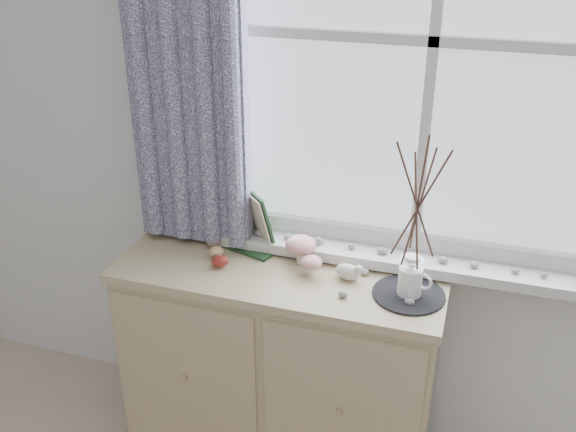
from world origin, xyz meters
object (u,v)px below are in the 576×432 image
(sideboard, at_px, (279,364))
(twig_pitcher, at_px, (418,201))
(botanical_book, at_px, (237,221))
(toadstool_cluster, at_px, (303,250))

(sideboard, bearing_deg, twig_pitcher, -2.28)
(botanical_book, bearing_deg, sideboard, -10.05)
(toadstool_cluster, bearing_deg, botanical_book, 171.84)
(sideboard, height_order, toadstool_cluster, toadstool_cluster)
(sideboard, distance_m, twig_pitcher, 0.91)
(sideboard, xyz_separation_m, botanical_book, (-0.20, 0.10, 0.55))
(twig_pitcher, bearing_deg, botanical_book, -172.33)
(toadstool_cluster, xyz_separation_m, twig_pitcher, (0.40, -0.08, 0.29))
(twig_pitcher, bearing_deg, sideboard, -164.38)
(botanical_book, height_order, twig_pitcher, twig_pitcher)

